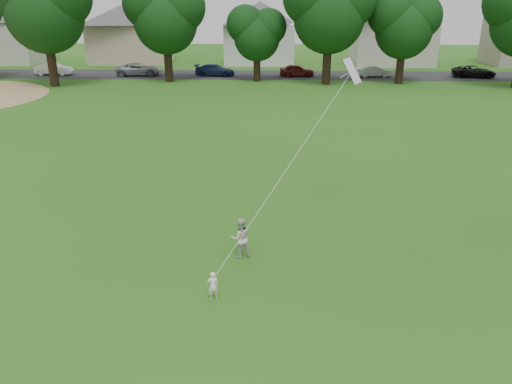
{
  "coord_description": "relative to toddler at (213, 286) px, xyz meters",
  "views": [
    {
      "loc": [
        1.97,
        -11.49,
        7.56
      ],
      "look_at": [
        1.45,
        2.0,
        2.3
      ],
      "focal_mm": 35.0,
      "sensor_mm": 36.0,
      "label": 1
    }
  ],
  "objects": [
    {
      "name": "ground",
      "position": [
        -0.38,
        0.08,
        -0.41
      ],
      "size": [
        160.0,
        160.0,
        0.0
      ],
      "primitive_type": "plane",
      "color": "#235012",
      "rests_on": "ground"
    },
    {
      "name": "toddler",
      "position": [
        0.0,
        0.0,
        0.0
      ],
      "size": [
        0.34,
        0.27,
        0.83
      ],
      "primitive_type": "imported",
      "rotation": [
        0.0,
        0.0,
        3.39
      ],
      "color": "white",
      "rests_on": "ground"
    },
    {
      "name": "street",
      "position": [
        -0.38,
        42.08,
        -0.41
      ],
      "size": [
        90.0,
        7.0,
        0.01
      ],
      "primitive_type": "cube",
      "color": "#2D2D30",
      "rests_on": "ground"
    },
    {
      "name": "older_boy",
      "position": [
        0.58,
        2.39,
        0.24
      ],
      "size": [
        0.77,
        0.69,
        1.31
      ],
      "primitive_type": "imported",
      "rotation": [
        0.0,
        0.0,
        3.5
      ],
      "color": "silver",
      "rests_on": "ground"
    },
    {
      "name": "parked_cars",
      "position": [
        -3.8,
        41.08,
        0.2
      ],
      "size": [
        56.54,
        2.64,
        1.27
      ],
      "color": "black",
      "rests_on": "ground"
    },
    {
      "name": "tree_row",
      "position": [
        1.5,
        35.88,
        6.05
      ],
      "size": [
        80.69,
        9.47,
        11.09
      ],
      "color": "black",
      "rests_on": "ground"
    },
    {
      "name": "house_row",
      "position": [
        0.42,
        52.08,
        4.45
      ],
      "size": [
        76.82,
        13.51,
        10.49
      ],
      "color": "beige",
      "rests_on": "ground"
    },
    {
      "name": "kite",
      "position": [
        2.09,
        2.9,
        2.52
      ],
      "size": [
        2.51,
        3.43,
        8.54
      ],
      "color": "white",
      "rests_on": "ground"
    }
  ]
}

